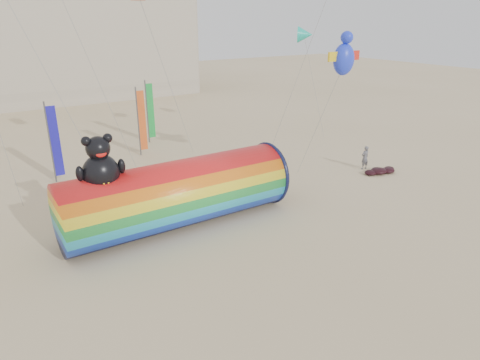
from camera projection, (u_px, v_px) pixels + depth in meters
ground at (248, 238)px, 20.62m from camera, size 160.00×160.00×0.00m
windsock_assembly at (178, 192)px, 21.36m from camera, size 11.57×3.52×5.33m
kite_handler at (365, 158)px, 29.67m from camera, size 0.62×0.42×1.65m
fabric_bundle at (380, 171)px, 29.09m from camera, size 2.62×1.35×0.41m
festival_banners at (120, 123)px, 31.48m from camera, size 9.23×5.63×5.20m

